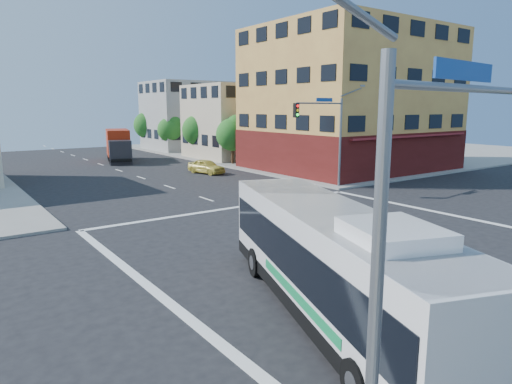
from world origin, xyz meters
TOP-DOWN VIEW (x-y plane):
  - ground at (0.00, 0.00)m, footprint 120.00×120.00m
  - sidewalk_ne at (35.00, 35.00)m, footprint 50.00×50.00m
  - corner_building_ne at (19.99, 18.48)m, footprint 18.10×15.44m
  - building_east_near at (16.98, 33.98)m, footprint 12.06×10.06m
  - building_east_far at (16.98, 47.98)m, footprint 12.06×10.06m
  - signal_mast_ne at (9.08, 10.62)m, footprint 7.91×1.13m
  - signal_mast_sw at (-9.08, -10.64)m, footprint 7.91×1.01m
  - street_tree_a at (11.90, 27.92)m, footprint 3.60×3.60m
  - street_tree_b at (11.90, 35.92)m, footprint 3.80×3.80m
  - street_tree_c at (11.90, 43.92)m, footprint 3.40×3.40m
  - street_tree_d at (11.90, 51.92)m, footprint 4.00×4.00m
  - transit_bus at (-5.96, -5.23)m, footprint 6.73×12.67m
  - box_truck at (2.69, 38.58)m, footprint 4.49×8.55m
  - parked_car at (6.15, 23.86)m, footprint 2.55×4.32m

SIDE VIEW (x-z plane):
  - ground at x=0.00m, z-range 0.00..0.00m
  - sidewalk_ne at x=35.00m, z-range 0.00..0.15m
  - parked_car at x=6.15m, z-range 0.00..1.38m
  - box_truck at x=2.69m, z-range -0.06..3.64m
  - transit_bus at x=-5.96m, z-range -0.04..3.66m
  - street_tree_c at x=11.90m, z-range 0.82..6.11m
  - street_tree_a at x=11.90m, z-range 0.83..6.35m
  - street_tree_b at x=11.90m, z-range 0.85..6.65m
  - street_tree_d at x=11.90m, z-range 0.87..6.90m
  - building_east_near at x=16.98m, z-range 0.01..9.01m
  - signal_mast_ne at x=9.08m, z-range 0.95..9.02m
  - signal_mast_sw at x=-9.08m, z-range 0.95..9.02m
  - building_east_far at x=16.98m, z-range 0.01..10.01m
  - corner_building_ne at x=19.99m, z-range -1.11..12.89m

